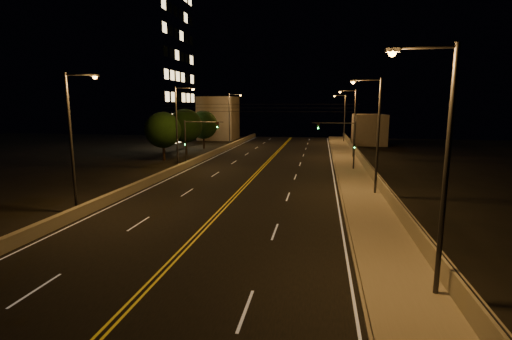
% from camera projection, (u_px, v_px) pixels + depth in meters
% --- Properties ---
extents(ground, '(160.00, 160.00, 0.00)m').
position_uv_depth(ground, '(115.00, 321.00, 13.34)').
color(ground, black).
rests_on(ground, ground).
extents(road, '(18.00, 120.00, 0.02)m').
position_uv_depth(road, '(238.00, 193.00, 32.74)').
color(road, black).
rests_on(road, ground).
extents(sidewalk, '(3.60, 120.00, 0.30)m').
position_uv_depth(sidewalk, '(364.00, 197.00, 30.88)').
color(sidewalk, gray).
rests_on(sidewalk, ground).
extents(curb, '(0.14, 120.00, 0.15)m').
position_uv_depth(curb, '(341.00, 197.00, 31.21)').
color(curb, gray).
rests_on(curb, ground).
extents(parapet_wall, '(0.30, 120.00, 1.00)m').
position_uv_depth(parapet_wall, '(385.00, 190.00, 30.49)').
color(parapet_wall, gray).
rests_on(parapet_wall, sidewalk).
extents(jersey_barrier, '(0.45, 120.00, 0.81)m').
position_uv_depth(jersey_barrier, '(141.00, 185.00, 34.25)').
color(jersey_barrier, gray).
rests_on(jersey_barrier, ground).
extents(distant_building_right, '(6.00, 10.00, 5.94)m').
position_uv_depth(distant_building_right, '(369.00, 129.00, 74.25)').
color(distant_building_right, gray).
rests_on(distant_building_right, ground).
extents(distant_building_left, '(8.00, 8.00, 9.62)m').
position_uv_depth(distant_building_left, '(219.00, 118.00, 84.22)').
color(distant_building_left, gray).
rests_on(distant_building_left, ground).
extents(parapet_rail, '(0.06, 120.00, 0.06)m').
position_uv_depth(parapet_rail, '(385.00, 184.00, 30.39)').
color(parapet_rail, black).
rests_on(parapet_rail, parapet_wall).
extents(lane_markings, '(17.32, 116.00, 0.00)m').
position_uv_depth(lane_markings, '(237.00, 193.00, 32.67)').
color(lane_markings, silver).
rests_on(lane_markings, road).
extents(streetlight_0, '(2.55, 0.28, 9.87)m').
position_uv_depth(streetlight_0, '(440.00, 160.00, 13.87)').
color(streetlight_0, '#2D2D33').
rests_on(streetlight_0, ground).
extents(streetlight_1, '(2.55, 0.28, 9.87)m').
position_uv_depth(streetlight_1, '(375.00, 130.00, 30.78)').
color(streetlight_1, '#2D2D33').
rests_on(streetlight_1, ground).
extents(streetlight_2, '(2.55, 0.28, 9.87)m').
position_uv_depth(streetlight_2, '(353.00, 120.00, 53.02)').
color(streetlight_2, '#2D2D33').
rests_on(streetlight_2, ground).
extents(streetlight_3, '(2.55, 0.28, 9.87)m').
position_uv_depth(streetlight_3, '(343.00, 115.00, 76.38)').
color(streetlight_3, '#2D2D33').
rests_on(streetlight_3, ground).
extents(streetlight_4, '(2.55, 0.28, 9.87)m').
position_uv_depth(streetlight_4, '(74.00, 135.00, 25.90)').
color(streetlight_4, '#2D2D33').
rests_on(streetlight_4, ground).
extents(streetlight_5, '(2.55, 0.28, 9.87)m').
position_uv_depth(streetlight_5, '(179.00, 122.00, 44.82)').
color(streetlight_5, '#2D2D33').
rests_on(streetlight_5, ground).
extents(streetlight_6, '(2.55, 0.28, 9.87)m').
position_uv_depth(streetlight_6, '(231.00, 116.00, 70.32)').
color(streetlight_6, '#2D2D33').
rests_on(streetlight_6, ground).
extents(traffic_signal_right, '(5.11, 0.31, 5.84)m').
position_uv_depth(traffic_signal_right, '(346.00, 140.00, 43.40)').
color(traffic_signal_right, '#2D2D33').
rests_on(traffic_signal_right, ground).
extents(traffic_signal_left, '(5.11, 0.31, 5.84)m').
position_uv_depth(traffic_signal_left, '(193.00, 137.00, 46.60)').
color(traffic_signal_left, '#2D2D33').
rests_on(traffic_signal_left, ground).
extents(overhead_wires, '(22.00, 0.03, 0.83)m').
position_uv_depth(overhead_wires, '(256.00, 108.00, 40.69)').
color(overhead_wires, black).
extents(building_tower, '(24.00, 15.00, 29.94)m').
position_uv_depth(building_tower, '(117.00, 68.00, 66.56)').
color(building_tower, gray).
rests_on(building_tower, ground).
extents(tree_0, '(5.03, 5.03, 6.82)m').
position_uv_depth(tree_0, '(163.00, 130.00, 51.68)').
color(tree_0, black).
rests_on(tree_0, ground).
extents(tree_1, '(5.29, 5.29, 7.17)m').
position_uv_depth(tree_1, '(185.00, 126.00, 58.17)').
color(tree_1, black).
rests_on(tree_1, ground).
extents(tree_2, '(5.00, 5.00, 6.78)m').
position_uv_depth(tree_2, '(203.00, 125.00, 65.79)').
color(tree_2, black).
rests_on(tree_2, ground).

